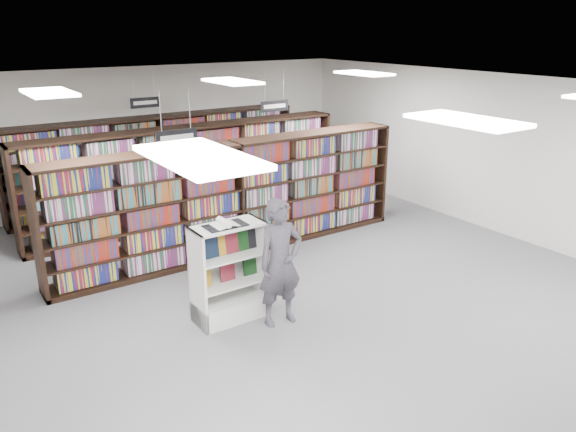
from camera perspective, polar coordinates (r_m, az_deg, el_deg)
floor at (r=9.21m, az=0.97°, el=-7.50°), size 12.00×12.00×0.00m
ceiling at (r=8.30m, az=1.09°, el=12.71°), size 10.00×12.00×0.10m
wall_back at (r=13.83m, az=-13.50°, el=8.00°), size 10.00×0.10×3.20m
wall_right at (r=12.11m, az=20.92°, el=5.77°), size 0.10×12.00×3.20m
bookshelf_row_near at (r=10.41m, az=-5.31°, el=1.81°), size 7.00×0.60×2.10m
bookshelf_row_mid at (r=12.14m, az=-9.90°, el=4.09°), size 7.00×0.60×2.10m
bookshelf_row_far at (r=13.67m, az=-12.87°, el=5.55°), size 7.00×0.60×2.10m
aisle_sign_left at (r=8.54m, az=-11.23°, el=8.00°), size 0.65×0.02×0.80m
aisle_sign_right at (r=11.68m, az=-1.39°, el=11.20°), size 0.65×0.02×0.80m
aisle_sign_center at (r=12.59m, az=-14.32°, el=11.20°), size 0.65×0.02×0.80m
troffer_front_left at (r=4.24m, az=-8.98°, el=5.93°), size 0.60×1.20×0.04m
troffer_front_center at (r=6.11m, az=17.65°, el=9.24°), size 0.60×1.20×0.04m
troffer_back_left at (r=8.97m, az=-23.11°, el=11.45°), size 0.60×1.20×0.04m
troffer_back_center at (r=9.99m, az=-5.69°, el=13.45°), size 0.60×1.20×0.04m
troffer_back_right at (r=11.72m, az=7.71°, el=14.17°), size 0.60×1.20×0.04m
endcap_display at (r=8.24m, az=-6.07°, el=-7.14°), size 1.04×0.53×1.46m
open_book at (r=7.78m, az=-6.44°, el=-0.80°), size 0.58×0.34×0.13m
shopper at (r=7.89m, az=-0.77°, el=-4.76°), size 0.71×0.49×1.86m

